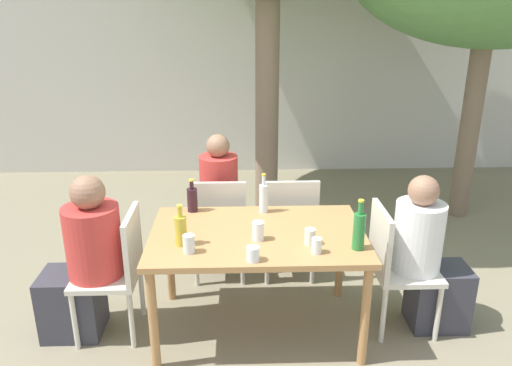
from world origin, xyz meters
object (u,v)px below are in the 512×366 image
at_px(person_seated_2, 220,209).
at_px(dining_table_front, 257,243).
at_px(patio_chair_0, 118,266).
at_px(patio_chair_1, 394,261).
at_px(patio_chair_3, 289,222).
at_px(green_bottle_3, 359,230).
at_px(water_bottle_2, 264,197).
at_px(drinking_glass_2, 253,254).
at_px(drinking_glass_3, 258,231).
at_px(drinking_glass_1, 189,244).
at_px(drinking_glass_4, 317,246).
at_px(wine_bottle_1, 192,199).
at_px(drinking_glass_0, 310,237).
at_px(patio_chair_2, 219,223).
at_px(oil_cruet_0, 181,230).
at_px(person_seated_0, 84,265).
at_px(person_seated_1, 428,262).

bearing_deg(person_seated_2, dining_table_front, 107.31).
bearing_deg(dining_table_front, patio_chair_0, 180.00).
relative_size(patio_chair_0, patio_chair_1, 1.00).
xyz_separation_m(patio_chair_3, green_bottle_3, (0.34, -0.95, 0.37)).
distance_m(patio_chair_1, patio_chair_3, 0.97).
relative_size(water_bottle_2, drinking_glass_2, 3.26).
relative_size(person_seated_2, drinking_glass_3, 9.79).
height_order(drinking_glass_1, drinking_glass_4, drinking_glass_1).
distance_m(wine_bottle_1, drinking_glass_0, 0.99).
xyz_separation_m(patio_chair_0, patio_chair_2, (0.67, 0.70, 0.00)).
height_order(water_bottle_2, drinking_glass_2, water_bottle_2).
xyz_separation_m(dining_table_front, drinking_glass_2, (-0.04, -0.39, 0.13)).
bearing_deg(wine_bottle_1, green_bottle_3, -30.47).
distance_m(oil_cruet_0, drinking_glass_1, 0.13).
bearing_deg(patio_chair_3, person_seated_2, -22.12).
height_order(water_bottle_2, green_bottle_3, green_bottle_3).
relative_size(person_seated_2, drinking_glass_2, 13.49).
bearing_deg(drinking_glass_0, patio_chair_1, 16.02).
bearing_deg(drinking_glass_4, drinking_glass_1, 177.61).
xyz_separation_m(person_seated_0, drinking_glass_0, (1.53, -0.18, 0.28)).
xyz_separation_m(patio_chair_2, drinking_glass_0, (0.62, -0.88, 0.29)).
height_order(person_seated_2, drinking_glass_0, person_seated_2).
relative_size(dining_table_front, patio_chair_2, 1.59).
xyz_separation_m(patio_chair_2, drinking_glass_2, (0.25, -1.09, 0.28)).
bearing_deg(wine_bottle_1, patio_chair_2, 59.59).
xyz_separation_m(dining_table_front, water_bottle_2, (0.06, 0.36, 0.20)).
bearing_deg(person_seated_0, green_bottle_3, 82.05).
distance_m(person_seated_2, drinking_glass_0, 1.31).
bearing_deg(water_bottle_2, drinking_glass_1, -128.42).
distance_m(patio_chair_3, drinking_glass_4, 1.04).
bearing_deg(patio_chair_2, green_bottle_3, 133.93).
xyz_separation_m(dining_table_front, wine_bottle_1, (-0.47, 0.39, 0.18)).
xyz_separation_m(dining_table_front, person_seated_1, (1.20, -0.00, -0.17)).
xyz_separation_m(patio_chair_1, green_bottle_3, (-0.33, -0.25, 0.37)).
bearing_deg(person_seated_1, drinking_glass_2, 107.33).
relative_size(patio_chair_0, drinking_glass_1, 7.79).
relative_size(patio_chair_0, drinking_glass_0, 8.63).
bearing_deg(drinking_glass_4, oil_cruet_0, 170.62).
distance_m(drinking_glass_0, drinking_glass_3, 0.34).
height_order(green_bottle_3, drinking_glass_1, green_bottle_3).
height_order(person_seated_0, drinking_glass_3, person_seated_0).
bearing_deg(dining_table_front, person_seated_1, -0.00).
relative_size(patio_chair_2, drinking_glass_2, 10.03).
bearing_deg(wine_bottle_1, person_seated_1, -13.17).
xyz_separation_m(wine_bottle_1, drinking_glass_2, (0.43, -0.78, -0.05)).
bearing_deg(green_bottle_3, drinking_glass_0, 166.02).
xyz_separation_m(patio_chair_2, person_seated_0, (-0.90, -0.70, 0.01)).
relative_size(patio_chair_1, drinking_glass_1, 7.79).
height_order(person_seated_1, drinking_glass_4, person_seated_1).
bearing_deg(person_seated_1, drinking_glass_0, 101.74).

